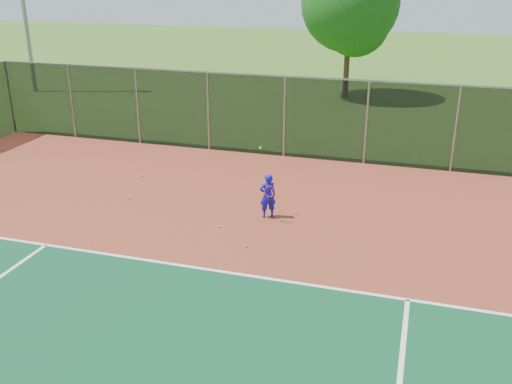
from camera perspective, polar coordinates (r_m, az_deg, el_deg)
ground at (r=10.53m, az=2.62°, el=-17.52°), size 120.00×120.00×0.00m
court_apron at (r=12.10m, az=5.01°, el=-11.72°), size 30.00×20.00×0.02m
fence_back at (r=20.68m, az=11.00°, el=6.91°), size 30.00×0.06×3.03m
tennis_player at (r=16.01m, az=1.19°, el=-0.36°), size 0.59×0.66×2.04m
practice_ball_0 at (r=19.75m, az=-11.37°, el=1.60°), size 0.07×0.07×0.07m
practice_ball_2 at (r=17.94m, az=-12.60°, el=-0.55°), size 0.07×0.07×0.07m
practice_ball_3 at (r=15.63m, az=-3.71°, el=-3.43°), size 0.07×0.07×0.07m
practice_ball_4 at (r=14.54m, az=-1.04°, el=-5.38°), size 0.07×0.07×0.07m
tree_back_left at (r=31.51m, az=9.54°, el=17.72°), size 5.13×5.13×7.53m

